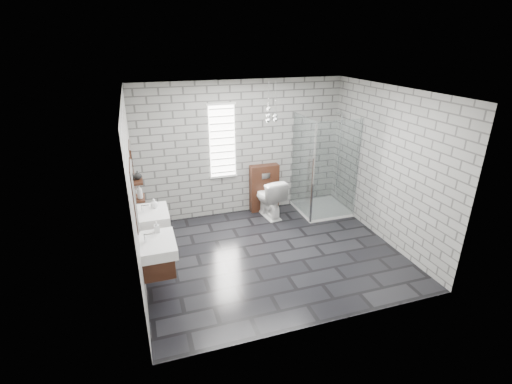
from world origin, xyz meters
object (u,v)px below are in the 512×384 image
toilet (269,197)px  shower_enclosure (321,191)px  vanity_left (155,247)px  vanity_right (151,217)px  cistern_panel (264,188)px

toilet → shower_enclosure: bearing=160.8°
vanity_left → shower_enclosure: shower_enclosure is taller
vanity_right → shower_enclosure: shower_enclosure is taller
vanity_left → toilet: size_ratio=1.91×
vanity_left → cistern_panel: 3.22m
vanity_left → vanity_right: 0.98m
cistern_panel → toilet: bearing=-90.0°
shower_enclosure → toilet: size_ratio=2.47×
cistern_panel → shower_enclosure: size_ratio=0.49×
vanity_left → shower_enclosure: (3.41, 1.67, -0.25)m
cistern_panel → shower_enclosure: bearing=-26.1°
cistern_panel → toilet: 0.31m
cistern_panel → shower_enclosure: 1.18m
vanity_right → toilet: vanity_right is taller
shower_enclosure → vanity_left: bearing=-153.9°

